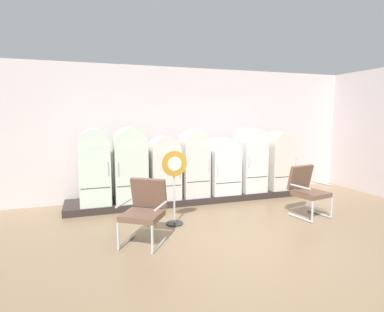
{
  "coord_description": "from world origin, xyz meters",
  "views": [
    {
      "loc": [
        -2.44,
        -4.01,
        2.04
      ],
      "look_at": [
        -0.16,
        2.75,
        1.13
      ],
      "focal_mm": 29.27,
      "sensor_mm": 36.0,
      "label": 1
    }
  ],
  "objects_px": {
    "refrigerator_0": "(94,164)",
    "armchair_left": "(145,208)",
    "refrigerator_1": "(130,163)",
    "refrigerator_5": "(251,158)",
    "armchair_right": "(307,188)",
    "refrigerator_6": "(279,159)",
    "refrigerator_3": "(194,161)",
    "refrigerator_4": "(223,165)",
    "refrigerator_2": "(164,166)",
    "sign_stand": "(174,188)"
  },
  "relations": [
    {
      "from": "refrigerator_6",
      "to": "sign_stand",
      "type": "distance_m",
      "value": 3.51
    },
    {
      "from": "refrigerator_1",
      "to": "armchair_right",
      "type": "relative_size",
      "value": 1.6
    },
    {
      "from": "refrigerator_0",
      "to": "refrigerator_1",
      "type": "distance_m",
      "value": 0.76
    },
    {
      "from": "refrigerator_4",
      "to": "refrigerator_0",
      "type": "bearing_deg",
      "value": 179.74
    },
    {
      "from": "refrigerator_4",
      "to": "armchair_right",
      "type": "bearing_deg",
      "value": -57.83
    },
    {
      "from": "refrigerator_0",
      "to": "refrigerator_5",
      "type": "distance_m",
      "value": 3.78
    },
    {
      "from": "armchair_left",
      "to": "refrigerator_5",
      "type": "bearing_deg",
      "value": 33.9
    },
    {
      "from": "refrigerator_3",
      "to": "refrigerator_6",
      "type": "bearing_deg",
      "value": 0.25
    },
    {
      "from": "refrigerator_4",
      "to": "sign_stand",
      "type": "xyz_separation_m",
      "value": [
        -1.62,
        -1.4,
        -0.16
      ]
    },
    {
      "from": "refrigerator_3",
      "to": "armchair_left",
      "type": "xyz_separation_m",
      "value": [
        -1.54,
        -2.03,
        -0.41
      ]
    },
    {
      "from": "refrigerator_5",
      "to": "refrigerator_1",
      "type": "bearing_deg",
      "value": -179.05
    },
    {
      "from": "refrigerator_0",
      "to": "refrigerator_3",
      "type": "height_order",
      "value": "refrigerator_0"
    },
    {
      "from": "refrigerator_0",
      "to": "sign_stand",
      "type": "distance_m",
      "value": 2.0
    },
    {
      "from": "refrigerator_3",
      "to": "refrigerator_4",
      "type": "relative_size",
      "value": 1.14
    },
    {
      "from": "refrigerator_0",
      "to": "sign_stand",
      "type": "bearing_deg",
      "value": -45.62
    },
    {
      "from": "refrigerator_3",
      "to": "refrigerator_6",
      "type": "distance_m",
      "value": 2.35
    },
    {
      "from": "refrigerator_1",
      "to": "refrigerator_4",
      "type": "relative_size",
      "value": 1.21
    },
    {
      "from": "refrigerator_2",
      "to": "armchair_left",
      "type": "relative_size",
      "value": 1.4
    },
    {
      "from": "refrigerator_0",
      "to": "armchair_right",
      "type": "bearing_deg",
      "value": -23.16
    },
    {
      "from": "refrigerator_2",
      "to": "refrigerator_4",
      "type": "xyz_separation_m",
      "value": [
        1.47,
        -0.0,
        -0.05
      ]
    },
    {
      "from": "refrigerator_2",
      "to": "sign_stand",
      "type": "distance_m",
      "value": 1.43
    },
    {
      "from": "refrigerator_2",
      "to": "refrigerator_5",
      "type": "height_order",
      "value": "refrigerator_5"
    },
    {
      "from": "refrigerator_5",
      "to": "refrigerator_4",
      "type": "bearing_deg",
      "value": -178.64
    },
    {
      "from": "refrigerator_4",
      "to": "armchair_left",
      "type": "bearing_deg",
      "value": -138.38
    },
    {
      "from": "refrigerator_1",
      "to": "refrigerator_3",
      "type": "bearing_deg",
      "value": 0.71
    },
    {
      "from": "refrigerator_5",
      "to": "sign_stand",
      "type": "distance_m",
      "value": 2.8
    },
    {
      "from": "refrigerator_3",
      "to": "sign_stand",
      "type": "height_order",
      "value": "refrigerator_3"
    },
    {
      "from": "refrigerator_2",
      "to": "refrigerator_6",
      "type": "relative_size",
      "value": 0.97
    },
    {
      "from": "refrigerator_1",
      "to": "refrigerator_2",
      "type": "distance_m",
      "value": 0.79
    },
    {
      "from": "refrigerator_2",
      "to": "armchair_left",
      "type": "distance_m",
      "value": 2.24
    },
    {
      "from": "armchair_right",
      "to": "refrigerator_3",
      "type": "bearing_deg",
      "value": 137.0
    },
    {
      "from": "refrigerator_4",
      "to": "refrigerator_5",
      "type": "relative_size",
      "value": 0.86
    },
    {
      "from": "armchair_left",
      "to": "sign_stand",
      "type": "bearing_deg",
      "value": 43.58
    },
    {
      "from": "refrigerator_5",
      "to": "armchair_right",
      "type": "distance_m",
      "value": 1.84
    },
    {
      "from": "refrigerator_6",
      "to": "armchair_right",
      "type": "bearing_deg",
      "value": -105.8
    },
    {
      "from": "refrigerator_3",
      "to": "refrigerator_1",
      "type": "bearing_deg",
      "value": -179.29
    },
    {
      "from": "sign_stand",
      "to": "refrigerator_2",
      "type": "bearing_deg",
      "value": 83.86
    },
    {
      "from": "refrigerator_5",
      "to": "armchair_left",
      "type": "xyz_separation_m",
      "value": [
        -3.07,
        -2.06,
        -0.43
      ]
    },
    {
      "from": "refrigerator_5",
      "to": "armchair_left",
      "type": "height_order",
      "value": "refrigerator_5"
    },
    {
      "from": "refrigerator_2",
      "to": "refrigerator_3",
      "type": "height_order",
      "value": "refrigerator_3"
    },
    {
      "from": "refrigerator_3",
      "to": "armchair_right",
      "type": "bearing_deg",
      "value": -43.0
    },
    {
      "from": "refrigerator_0",
      "to": "refrigerator_5",
      "type": "bearing_deg",
      "value": 0.07
    },
    {
      "from": "refrigerator_0",
      "to": "armchair_left",
      "type": "height_order",
      "value": "refrigerator_0"
    },
    {
      "from": "armchair_right",
      "to": "sign_stand",
      "type": "height_order",
      "value": "sign_stand"
    },
    {
      "from": "refrigerator_4",
      "to": "refrigerator_6",
      "type": "bearing_deg",
      "value": -0.11
    },
    {
      "from": "refrigerator_4",
      "to": "armchair_left",
      "type": "height_order",
      "value": "refrigerator_4"
    },
    {
      "from": "armchair_right",
      "to": "refrigerator_0",
      "type": "bearing_deg",
      "value": 156.84
    },
    {
      "from": "refrigerator_5",
      "to": "refrigerator_6",
      "type": "distance_m",
      "value": 0.82
    },
    {
      "from": "refrigerator_1",
      "to": "refrigerator_5",
      "type": "xyz_separation_m",
      "value": [
        3.02,
        0.05,
        -0.02
      ]
    },
    {
      "from": "sign_stand",
      "to": "refrigerator_3",
      "type": "bearing_deg",
      "value": 58.02
    }
  ]
}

